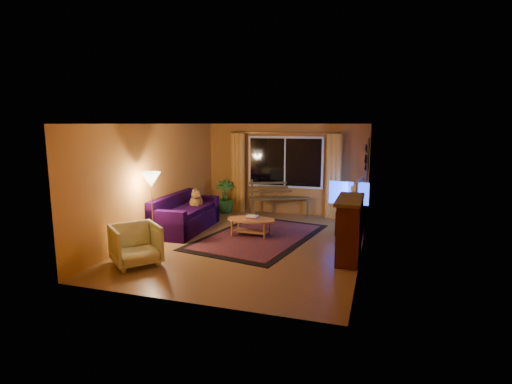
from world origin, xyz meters
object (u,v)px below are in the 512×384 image
(coffee_table, at_px, (251,227))
(sofa, at_px, (186,213))
(floor_lamp, at_px, (152,209))
(tv_console, at_px, (352,219))
(bench, at_px, (280,207))
(armchair, at_px, (136,243))

(coffee_table, bearing_deg, sofa, 178.84)
(sofa, xyz_separation_m, floor_lamp, (-0.12, -1.23, 0.34))
(floor_lamp, xyz_separation_m, tv_console, (3.88, 2.43, -0.49))
(coffee_table, bearing_deg, tv_console, 30.08)
(bench, distance_m, floor_lamp, 3.91)
(sofa, xyz_separation_m, armchair, (0.24, -2.38, -0.02))
(floor_lamp, relative_size, coffee_table, 1.38)
(bench, distance_m, tv_console, 2.24)
(armchair, bearing_deg, coffee_table, 9.85)
(sofa, distance_m, floor_lamp, 1.28)
(sofa, height_order, coffee_table, sofa)
(floor_lamp, bearing_deg, bench, 61.30)
(sofa, relative_size, floor_lamp, 1.36)
(armchair, bearing_deg, floor_lamp, 57.95)
(armchair, relative_size, floor_lamp, 0.53)
(sofa, xyz_separation_m, coffee_table, (1.64, -0.03, -0.22))
(sofa, distance_m, armchair, 2.40)
(sofa, bearing_deg, bench, 49.32)
(bench, relative_size, sofa, 0.79)
(armchair, bearing_deg, sofa, 46.35)
(sofa, height_order, tv_console, sofa)
(floor_lamp, bearing_deg, coffee_table, 34.30)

